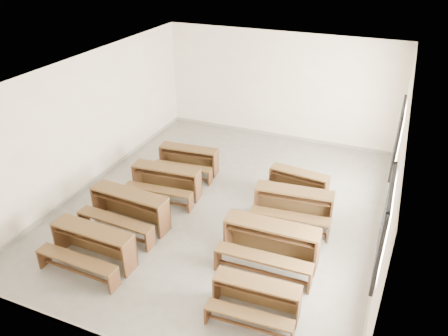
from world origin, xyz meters
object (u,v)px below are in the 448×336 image
at_px(desk_set_4, 256,297).
at_px(desk_set_5, 271,241).
at_px(desk_set_6, 293,204).
at_px(desk_set_7, 298,182).
at_px(desk_set_2, 166,179).
at_px(desk_set_3, 188,158).
at_px(desk_set_0, 92,244).
at_px(desk_set_1, 129,207).

relative_size(desk_set_4, desk_set_5, 0.80).
height_order(desk_set_6, desk_set_7, desk_set_6).
xyz_separation_m(desk_set_2, desk_set_3, (-0.03, 1.24, -0.03)).
height_order(desk_set_0, desk_set_5, desk_set_5).
distance_m(desk_set_1, desk_set_5, 3.15).
bearing_deg(desk_set_5, desk_set_3, 138.29).
xyz_separation_m(desk_set_1, desk_set_2, (0.13, 1.38, -0.03)).
height_order(desk_set_2, desk_set_5, desk_set_5).
height_order(desk_set_2, desk_set_7, desk_set_2).
bearing_deg(desk_set_6, desk_set_1, -160.38).
bearing_deg(desk_set_2, desk_set_7, 17.56).
height_order(desk_set_3, desk_set_6, desk_set_6).
xyz_separation_m(desk_set_6, desk_set_7, (-0.16, 1.07, -0.07)).
bearing_deg(desk_set_7, desk_set_6, -74.88).
xyz_separation_m(desk_set_3, desk_set_4, (3.23, -3.95, -0.03)).
bearing_deg(desk_set_2, desk_set_6, -2.29).
distance_m(desk_set_0, desk_set_6, 4.23).
xyz_separation_m(desk_set_0, desk_set_5, (3.11, 1.34, 0.04)).
relative_size(desk_set_0, desk_set_4, 1.14).
xyz_separation_m(desk_set_1, desk_set_4, (3.33, -1.33, -0.08)).
bearing_deg(desk_set_4, desk_set_6, 89.55).
distance_m(desk_set_3, desk_set_6, 3.30).
bearing_deg(desk_set_4, desk_set_1, 155.28).
height_order(desk_set_2, desk_set_4, desk_set_2).
distance_m(desk_set_0, desk_set_7, 4.91).
relative_size(desk_set_2, desk_set_4, 1.16).
relative_size(desk_set_0, desk_set_2, 0.99).
bearing_deg(desk_set_0, desk_set_7, 53.63).
height_order(desk_set_4, desk_set_6, desk_set_6).
height_order(desk_set_2, desk_set_3, desk_set_2).
bearing_deg(desk_set_4, desk_set_7, 91.20).
distance_m(desk_set_2, desk_set_5, 3.30).
height_order(desk_set_2, desk_set_6, desk_set_6).
bearing_deg(desk_set_0, desk_set_2, 89.52).
bearing_deg(desk_set_5, desk_set_2, 154.54).
bearing_deg(desk_set_4, desk_set_5, 94.62).
distance_m(desk_set_2, desk_set_4, 4.19).
xyz_separation_m(desk_set_3, desk_set_7, (2.95, -0.04, -0.03)).
distance_m(desk_set_3, desk_set_4, 5.10).
xyz_separation_m(desk_set_1, desk_set_7, (3.05, 2.58, -0.09)).
xyz_separation_m(desk_set_1, desk_set_5, (3.15, 0.04, 0.01)).
distance_m(desk_set_3, desk_set_7, 2.95).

